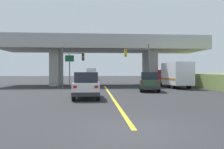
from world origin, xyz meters
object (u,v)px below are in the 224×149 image
Objects in this scene: suv_lead at (87,85)px; suv_crossing at (149,82)px; highway_sign at (70,63)px; semi_truck_distant at (92,74)px; traffic_signal_farside at (70,62)px; traffic_signal_nearside at (140,60)px; box_truck at (175,75)px.

suv_lead is 0.90× the size of suv_crossing.
highway_sign is 0.67× the size of semi_truck_distant.
semi_truck_distant reaches higher than suv_lead.
suv_crossing is at bearing -31.99° from traffic_signal_farside.
suv_lead is 15.40m from highway_sign.
suv_lead and suv_crossing have the same top height.
semi_truck_distant is at bearing 83.48° from highway_sign.
traffic_signal_farside reaches higher than suv_lead.
box_truck is at bearing 0.28° from traffic_signal_nearside.
traffic_signal_nearside is at bearing -3.87° from traffic_signal_farside.
traffic_signal_farside is at bearing -82.36° from highway_sign.
box_truck is (11.00, 10.96, 0.68)m from suv_lead.
suv_lead is 0.56× the size of box_truck.
highway_sign reaches higher than semi_truck_distant.
suv_lead is at bearing -120.61° from traffic_signal_nearside.
box_truck is 1.34× the size of traffic_signal_nearside.
suv_lead is 0.62× the size of semi_truck_distant.
traffic_signal_nearside reaches higher than highway_sign.
traffic_signal_nearside reaches higher than box_truck.
suv_crossing is 5.59m from traffic_signal_nearside.
highway_sign reaches higher than suv_crossing.
traffic_signal_farside is (-2.57, 11.55, 2.27)m from suv_lead.
semi_truck_distant is (2.75, 24.06, -1.73)m from highway_sign.
traffic_signal_nearside is at bearing 59.39° from suv_lead.
box_truck is at bearing -68.09° from semi_truck_distant.
traffic_signal_nearside is 1.07× the size of traffic_signal_farside.
suv_crossing is at bearing 43.21° from suv_lead.
suv_lead is 12.97m from traffic_signal_nearside.
suv_lead is 38.99m from semi_truck_distant.
suv_lead is at bearing -89.60° from semi_truck_distant.
box_truck is 30.21m from semi_truck_distant.
traffic_signal_farside is 0.77× the size of semi_truck_distant.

